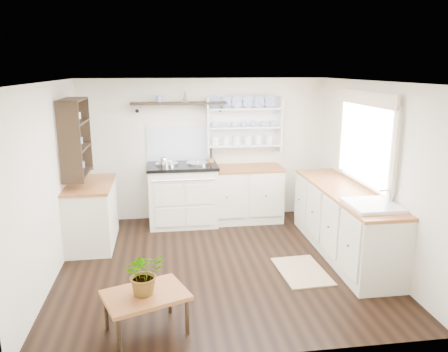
{
  "coord_description": "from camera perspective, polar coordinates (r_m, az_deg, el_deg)",
  "views": [
    {
      "loc": [
        -0.67,
        -5.16,
        2.46
      ],
      "look_at": [
        0.1,
        0.25,
        1.1
      ],
      "focal_mm": 35.0,
      "sensor_mm": 36.0,
      "label": 1
    }
  ],
  "objects": [
    {
      "name": "center_table",
      "position": [
        4.31,
        -10.2,
        -15.38
      ],
      "size": [
        0.89,
        0.77,
        0.41
      ],
      "rotation": [
        0.0,
        0.0,
        0.36
      ],
      "color": "brown",
      "rests_on": "floor"
    },
    {
      "name": "ceiling",
      "position": [
        5.21,
        -0.69,
        12.21
      ],
      "size": [
        4.0,
        3.8,
        0.01
      ],
      "primitive_type": "cube",
      "color": "white",
      "rests_on": "wall_back"
    },
    {
      "name": "left_shelving",
      "position": [
        6.24,
        -18.85,
        4.84
      ],
      "size": [
        0.28,
        0.8,
        1.05
      ],
      "primitive_type": "cube",
      "color": "black",
      "rests_on": "wall_left"
    },
    {
      "name": "wall_right",
      "position": [
        5.96,
        18.79,
        0.51
      ],
      "size": [
        0.02,
        3.8,
        2.3
      ],
      "primitive_type": "cube",
      "color": "#EDE4CD",
      "rests_on": "ground"
    },
    {
      "name": "potted_plant",
      "position": [
        4.19,
        -10.35,
        -12.35
      ],
      "size": [
        0.45,
        0.42,
        0.42
      ],
      "primitive_type": "imported",
      "rotation": [
        0.0,
        0.0,
        0.29
      ],
      "color": "#3F7233",
      "rests_on": "center_table"
    },
    {
      "name": "belfast_sink",
      "position": [
        5.36,
        18.71,
        -4.83
      ],
      "size": [
        0.55,
        0.6,
        0.45
      ],
      "color": "white",
      "rests_on": "right_cabinets"
    },
    {
      "name": "left_cabinets",
      "position": [
        6.47,
        -16.88,
        -4.67
      ],
      "size": [
        0.62,
        1.13,
        0.9
      ],
      "color": "#F0E8CF",
      "rests_on": "floor"
    },
    {
      "name": "back_cabinets",
      "position": [
        7.16,
        2.47,
        -2.26
      ],
      "size": [
        1.27,
        0.63,
        0.9
      ],
      "color": "#F0E8CF",
      "rests_on": "floor"
    },
    {
      "name": "right_cabinets",
      "position": [
        6.11,
        15.34,
        -5.67
      ],
      "size": [
        0.62,
        2.43,
        0.9
      ],
      "color": "#F0E8CF",
      "rests_on": "floor"
    },
    {
      "name": "plate_rack",
      "position": [
        7.21,
        2.57,
        6.74
      ],
      "size": [
        1.2,
        0.22,
        0.9
      ],
      "color": "white",
      "rests_on": "wall_back"
    },
    {
      "name": "wall_back",
      "position": [
        7.21,
        -2.61,
        3.49
      ],
      "size": [
        4.0,
        0.02,
        2.3
      ],
      "primitive_type": "cube",
      "color": "#EDE4CD",
      "rests_on": "ground"
    },
    {
      "name": "aga_cooker",
      "position": [
        7.02,
        -5.39,
        -2.33
      ],
      "size": [
        1.1,
        0.76,
        1.01
      ],
      "color": "#F0E7D0",
      "rests_on": "floor"
    },
    {
      "name": "kettle",
      "position": [
        6.76,
        -7.81,
        1.64
      ],
      "size": [
        0.17,
        0.17,
        0.2
      ],
      "primitive_type": null,
      "color": "silver",
      "rests_on": "aga_cooker"
    },
    {
      "name": "floor_rug",
      "position": [
        5.62,
        10.13,
        -12.13
      ],
      "size": [
        0.59,
        0.88,
        0.02
      ],
      "primitive_type": "cube",
      "rotation": [
        0.0,
        0.0,
        0.05
      ],
      "color": "#86614D",
      "rests_on": "floor"
    },
    {
      "name": "wall_left",
      "position": [
        5.49,
        -21.84,
        -0.85
      ],
      "size": [
        0.02,
        3.8,
        2.3
      ],
      "primitive_type": "cube",
      "color": "#EDE4CD",
      "rests_on": "ground"
    },
    {
      "name": "window",
      "position": [
        5.99,
        18.03,
        4.69
      ],
      "size": [
        0.08,
        1.55,
        1.22
      ],
      "color": "white",
      "rests_on": "wall_right"
    },
    {
      "name": "high_shelf",
      "position": [
        6.97,
        -5.9,
        9.35
      ],
      "size": [
        1.5,
        0.29,
        0.16
      ],
      "color": "black",
      "rests_on": "wall_back"
    },
    {
      "name": "utensil_crock",
      "position": [
        7.04,
        -1.76,
        1.78
      ],
      "size": [
        0.11,
        0.11,
        0.13
      ],
      "primitive_type": "cylinder",
      "color": "olive",
      "rests_on": "back_cabinets"
    },
    {
      "name": "floor",
      "position": [
        5.76,
        -0.63,
        -11.33
      ],
      "size": [
        4.0,
        3.8,
        0.01
      ],
      "primitive_type": "cube",
      "color": "black",
      "rests_on": "ground"
    }
  ]
}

